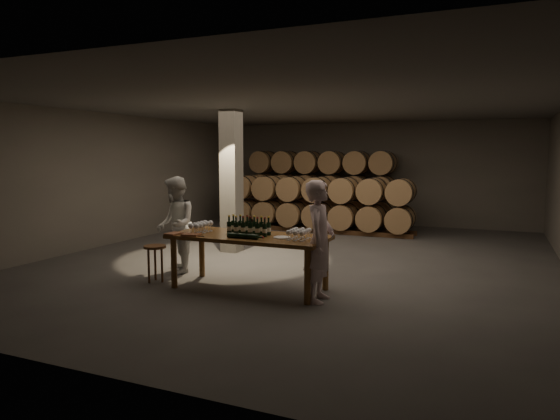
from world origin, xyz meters
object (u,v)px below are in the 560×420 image
at_px(tasting_table, 249,241).
at_px(plate, 282,237).
at_px(person_man, 320,241).
at_px(notebook_near, 191,235).
at_px(bottle_cluster, 249,228).
at_px(stool, 155,252).
at_px(person_woman, 176,225).

bearing_deg(tasting_table, plate, -3.89).
height_order(tasting_table, person_man, person_man).
relative_size(tasting_table, person_man, 1.42).
xyz_separation_m(tasting_table, notebook_near, (-0.84, -0.41, 0.12)).
relative_size(notebook_near, person_man, 0.15).
height_order(tasting_table, plate, plate).
distance_m(bottle_cluster, plate, 0.64).
height_order(plate, stool, plate).
bearing_deg(person_woman, person_man, 39.57).
distance_m(notebook_near, stool, 0.97).
relative_size(bottle_cluster, notebook_near, 2.67).
relative_size(tasting_table, person_woman, 1.44).
height_order(tasting_table, person_woman, person_woman).
height_order(tasting_table, bottle_cluster, bottle_cluster).
relative_size(plate, stool, 0.42).
bearing_deg(bottle_cluster, tasting_table, -59.33).
xyz_separation_m(tasting_table, bottle_cluster, (-0.02, 0.03, 0.22)).
distance_m(bottle_cluster, person_woman, 1.82).
height_order(tasting_table, notebook_near, notebook_near).
xyz_separation_m(plate, stool, (-2.32, -0.20, -0.38)).
xyz_separation_m(person_man, person_woman, (-3.06, 0.69, -0.02)).
relative_size(notebook_near, stool, 0.43).
bearing_deg(tasting_table, person_woman, 164.61).
bearing_deg(person_woman, notebook_near, 8.35).
relative_size(plate, person_man, 0.15).
height_order(bottle_cluster, person_woman, person_woman).
xyz_separation_m(plate, person_man, (0.68, -0.16, 0.01)).
height_order(plate, person_man, person_man).
relative_size(bottle_cluster, stool, 1.14).
relative_size(person_man, person_woman, 1.02).
bearing_deg(stool, plate, 4.81).
distance_m(plate, person_man, 0.69).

